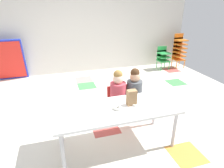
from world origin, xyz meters
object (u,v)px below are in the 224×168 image
Objects in this scene: craft_table at (117,112)px; paper_plate_center_table at (73,108)px; donut_powdered_on_plate at (117,108)px; donut_powdered_loose at (135,104)px; paper_bag_brown at (132,98)px; seated_child_middle_seat at (134,89)px; kid_chair_orange_stack at (179,49)px; kid_chair_green_stack at (163,56)px; folded_activity_table at (6,61)px; seated_child_near_camera at (118,91)px; paper_plate_near_edge at (117,109)px.

paper_plate_center_table reaches higher than craft_table.
donut_powdered_loose is at bearing 9.61° from donut_powdered_on_plate.
paper_bag_brown is at bearing 148.88° from donut_powdered_loose.
paper_bag_brown is 1.88× the size of donut_powdered_on_plate.
seated_child_middle_seat is 7.82× the size of donut_powdered_on_plate.
craft_table is 1.60× the size of kid_chair_orange_stack.
craft_table is 3.79m from kid_chair_green_stack.
folded_activity_table is at bearing 124.87° from donut_powdered_loose.
seated_child_near_camera is 3.39m from folded_activity_table.
folded_activity_table reaches higher than seated_child_middle_seat.
paper_plate_near_edge is at bearing -109.05° from seated_child_near_camera.
seated_child_middle_seat reaches higher than paper_bag_brown.
kid_chair_green_stack reaches higher than paper_plate_center_table.
kid_chair_orange_stack is 8.86× the size of donut_powdered_on_plate.
paper_plate_near_edge is at bearing -58.89° from folded_activity_table.
paper_plate_near_edge is (-2.45, -2.92, 0.20)m from kid_chair_green_stack.
kid_chair_orange_stack is 5.78× the size of paper_plate_center_table.
folded_activity_table is 4.94× the size of paper_bag_brown.
kid_chair_green_stack is at bearing -3.86° from folded_activity_table.
paper_plate_center_table is 0.60m from donut_powdered_on_plate.
donut_powdered_on_plate is (-0.50, -0.61, 0.06)m from seated_child_middle_seat.
seated_child_near_camera is 7.82× the size of donut_powdered_on_plate.
paper_bag_brown is (2.17, -3.15, 0.17)m from folded_activity_table.
seated_child_near_camera reaches higher than paper_plate_near_edge.
seated_child_near_camera reaches higher than donut_powdered_on_plate.
kid_chair_orange_stack is 4.18m from donut_powdered_on_plate.
paper_plate_near_edge is at bearing 0.00° from donut_powdered_on_plate.
folded_activity_table is 11.10× the size of donut_powdered_loose.
seated_child_near_camera is 0.29m from seated_child_middle_seat.
donut_powdered_loose is at bearing -133.36° from kid_chair_orange_stack.
seated_child_near_camera is 0.84× the size of folded_activity_table.
folded_activity_table is 6.04× the size of paper_plate_center_table.
kid_chair_orange_stack is 4.94m from folded_activity_table.
kid_chair_green_stack is 0.63× the size of folded_activity_table.
donut_powdered_loose is (0.83, -0.16, 0.01)m from paper_plate_center_table.
donut_powdered_on_plate reaches higher than craft_table.
kid_chair_orange_stack is 4.47m from paper_plate_center_table.
kid_chair_orange_stack is at bearing 39.83° from seated_child_near_camera.
paper_bag_brown is at bearing -9.43° from paper_plate_center_table.
seated_child_near_camera is (0.21, 0.57, 0.01)m from craft_table.
paper_plate_near_edge is at bearing -92.27° from craft_table.
kid_chair_green_stack is 6.95× the size of donut_powdered_loose.
craft_table is 0.28m from paper_bag_brown.
paper_plate_center_table is at bearing 169.38° from donut_powdered_loose.
seated_child_near_camera is 0.64m from paper_plate_near_edge.
seated_child_near_camera is 0.87m from paper_plate_center_table.
paper_plate_center_table is 0.84m from donut_powdered_loose.
kid_chair_orange_stack is at bearing -3.42° from folded_activity_table.
craft_table is 1.53× the size of folded_activity_table.
kid_chair_green_stack is at bearing 49.75° from craft_table.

